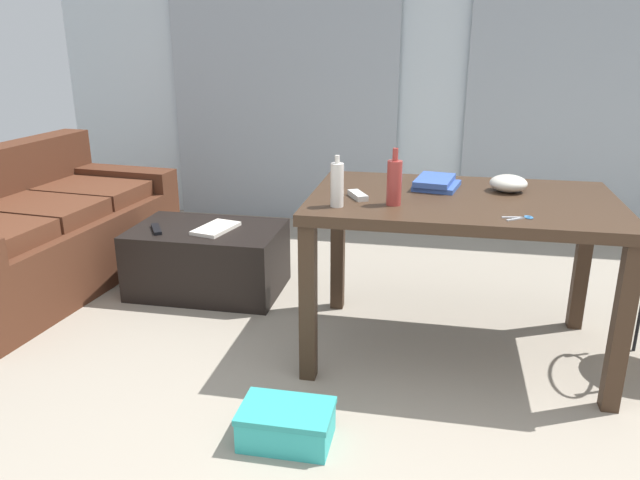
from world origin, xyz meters
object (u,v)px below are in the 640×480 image
coffee_table (208,259)px  magazine (216,228)px  tv_remote_primary (156,229)px  tv_remote_on_table (358,195)px  couch (33,235)px  scissors (522,218)px  book_stack (436,183)px  bottle_near (394,182)px  craft_table (461,218)px  shoebox (286,424)px  bottle_far (337,185)px  bowl (508,183)px

coffee_table → magazine: size_ratio=2.99×
tv_remote_primary → tv_remote_on_table: bearing=-52.5°
couch → tv_remote_primary: size_ratio=10.12×
scissors → tv_remote_primary: (-1.92, 0.66, -0.37)m
book_stack → tv_remote_primary: 1.63m
coffee_table → bottle_near: bottle_near is taller
craft_table → bottle_near: bearing=-146.9°
scissors → shoebox: bearing=-146.8°
couch → tv_remote_on_table: bearing=-13.4°
coffee_table → book_stack: bearing=-13.7°
tv_remote_on_table → book_stack: bearing=9.5°
book_stack → magazine: size_ratio=0.99×
coffee_table → bottle_near: (1.14, -0.66, 0.68)m
bottle_far → shoebox: 0.99m
coffee_table → shoebox: 1.56m
bowl → tv_remote_primary: (-1.90, 0.22, -0.41)m
bottle_far → magazine: (-0.83, 0.71, -0.47)m
tv_remote_primary → book_stack: bearing=-39.2°
couch → craft_table: (2.52, -0.38, 0.37)m
couch → tv_remote_on_table: (2.06, -0.49, 0.48)m
bowl → tv_remote_on_table: size_ratio=1.20×
craft_table → scissors: bearing=-53.4°
tv_remote_primary → magazine: bearing=-18.3°
bowl → tv_remote_primary: bearing=173.5°
couch → shoebox: size_ratio=5.42×
bowl → shoebox: 1.49m
couch → tv_remote_primary: bearing=-1.2°
craft_table → shoebox: size_ratio=3.93×
bottle_near → scissors: bottle_near is taller
bowl → scissors: 0.45m
scissors → magazine: 1.79m
couch → coffee_table: size_ratio=2.18×
shoebox → bottle_far: bearing=81.6°
bottle_near → bottle_far: (-0.24, -0.07, -0.00)m
book_stack → scissors: (0.35, -0.45, -0.02)m
couch → bottle_near: bottle_near is taller
scissors → tv_remote_primary: size_ratio=0.67×
bowl → magazine: 1.65m
bottle_far → book_stack: bearing=45.9°
craft_table → tv_remote_on_table: 0.49m
craft_table → bottle_far: bearing=-153.3°
bowl → shoebox: size_ratio=0.49×
craft_table → bottle_far: size_ratio=6.22×
bottle_near → tv_remote_primary: (-1.40, 0.56, -0.47)m
bottle_far → shoebox: (-0.09, -0.58, -0.80)m
magazine → bottle_far: bearing=-27.3°
tv_remote_on_table → scissors: (0.69, -0.19, -0.01)m
coffee_table → shoebox: bearing=-58.4°
bowl → bottle_far: bearing=-150.8°
tv_remote_on_table → shoebox: size_ratio=0.41×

